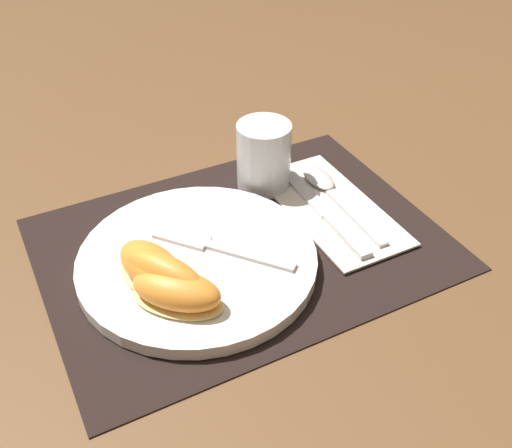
{
  "coord_description": "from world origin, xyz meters",
  "views": [
    {
      "loc": [
        -0.24,
        -0.51,
        0.48
      ],
      "look_at": [
        0.02,
        0.0,
        0.02
      ],
      "focal_mm": 42.0,
      "sensor_mm": 36.0,
      "label": 1
    }
  ],
  "objects_px": {
    "plate": "(197,261)",
    "juice_glass": "(264,160)",
    "spoon": "(328,187)",
    "citrus_wedge_2": "(177,292)",
    "citrus_wedge_0": "(153,269)",
    "fork": "(213,245)",
    "knife": "(322,209)",
    "citrus_wedge_1": "(164,276)"
  },
  "relations": [
    {
      "from": "knife",
      "to": "fork",
      "type": "distance_m",
      "value": 0.16
    },
    {
      "from": "citrus_wedge_0",
      "to": "citrus_wedge_1",
      "type": "distance_m",
      "value": 0.02
    },
    {
      "from": "citrus_wedge_1",
      "to": "citrus_wedge_2",
      "type": "relative_size",
      "value": 1.07
    },
    {
      "from": "citrus_wedge_0",
      "to": "citrus_wedge_1",
      "type": "height_order",
      "value": "citrus_wedge_1"
    },
    {
      "from": "plate",
      "to": "fork",
      "type": "height_order",
      "value": "fork"
    },
    {
      "from": "knife",
      "to": "citrus_wedge_0",
      "type": "height_order",
      "value": "citrus_wedge_0"
    },
    {
      "from": "plate",
      "to": "juice_glass",
      "type": "distance_m",
      "value": 0.19
    },
    {
      "from": "juice_glass",
      "to": "citrus_wedge_0",
      "type": "bearing_deg",
      "value": -147.57
    },
    {
      "from": "knife",
      "to": "spoon",
      "type": "distance_m",
      "value": 0.05
    },
    {
      "from": "knife",
      "to": "plate",
      "type": "bearing_deg",
      "value": -173.57
    },
    {
      "from": "spoon",
      "to": "citrus_wedge_2",
      "type": "distance_m",
      "value": 0.29
    },
    {
      "from": "fork",
      "to": "citrus_wedge_2",
      "type": "relative_size",
      "value": 1.36
    },
    {
      "from": "knife",
      "to": "citrus_wedge_1",
      "type": "distance_m",
      "value": 0.24
    },
    {
      "from": "plate",
      "to": "juice_glass",
      "type": "height_order",
      "value": "juice_glass"
    },
    {
      "from": "fork",
      "to": "citrus_wedge_2",
      "type": "xyz_separation_m",
      "value": [
        -0.07,
        -0.07,
        0.01
      ]
    },
    {
      "from": "citrus_wedge_1",
      "to": "juice_glass",
      "type": "bearing_deg",
      "value": 36.58
    },
    {
      "from": "citrus_wedge_1",
      "to": "knife",
      "type": "bearing_deg",
      "value": 13.32
    },
    {
      "from": "plate",
      "to": "knife",
      "type": "bearing_deg",
      "value": 6.43
    },
    {
      "from": "fork",
      "to": "plate",
      "type": "bearing_deg",
      "value": -166.82
    },
    {
      "from": "knife",
      "to": "citrus_wedge_1",
      "type": "height_order",
      "value": "citrus_wedge_1"
    },
    {
      "from": "knife",
      "to": "juice_glass",
      "type": "bearing_deg",
      "value": 111.94
    },
    {
      "from": "plate",
      "to": "citrus_wedge_0",
      "type": "distance_m",
      "value": 0.07
    },
    {
      "from": "spoon",
      "to": "citrus_wedge_2",
      "type": "xyz_separation_m",
      "value": [
        -0.26,
        -0.12,
        0.02
      ]
    },
    {
      "from": "plate",
      "to": "fork",
      "type": "distance_m",
      "value": 0.03
    },
    {
      "from": "spoon",
      "to": "citrus_wedge_0",
      "type": "bearing_deg",
      "value": -164.88
    },
    {
      "from": "knife",
      "to": "citrus_wedge_1",
      "type": "xyz_separation_m",
      "value": [
        -0.24,
        -0.06,
        0.03
      ]
    },
    {
      "from": "juice_glass",
      "to": "citrus_wedge_0",
      "type": "relative_size",
      "value": 0.82
    },
    {
      "from": "spoon",
      "to": "fork",
      "type": "height_order",
      "value": "fork"
    },
    {
      "from": "citrus_wedge_2",
      "to": "knife",
      "type": "bearing_deg",
      "value": 19.3
    },
    {
      "from": "plate",
      "to": "fork",
      "type": "xyz_separation_m",
      "value": [
        0.02,
        0.01,
        0.01
      ]
    },
    {
      "from": "plate",
      "to": "citrus_wedge_1",
      "type": "height_order",
      "value": "citrus_wedge_1"
    },
    {
      "from": "spoon",
      "to": "citrus_wedge_2",
      "type": "height_order",
      "value": "citrus_wedge_2"
    },
    {
      "from": "juice_glass",
      "to": "citrus_wedge_2",
      "type": "height_order",
      "value": "juice_glass"
    },
    {
      "from": "knife",
      "to": "citrus_wedge_2",
      "type": "relative_size",
      "value": 2.04
    },
    {
      "from": "fork",
      "to": "citrus_wedge_0",
      "type": "distance_m",
      "value": 0.09
    },
    {
      "from": "plate",
      "to": "citrus_wedge_1",
      "type": "relative_size",
      "value": 2.4
    },
    {
      "from": "knife",
      "to": "spoon",
      "type": "height_order",
      "value": "spoon"
    },
    {
      "from": "citrus_wedge_0",
      "to": "spoon",
      "type": "bearing_deg",
      "value": 15.12
    },
    {
      "from": "juice_glass",
      "to": "fork",
      "type": "relative_size",
      "value": 0.63
    },
    {
      "from": "juice_glass",
      "to": "citrus_wedge_2",
      "type": "bearing_deg",
      "value": -138.36
    },
    {
      "from": "plate",
      "to": "knife",
      "type": "height_order",
      "value": "plate"
    },
    {
      "from": "juice_glass",
      "to": "citrus_wedge_2",
      "type": "relative_size",
      "value": 0.85
    }
  ]
}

